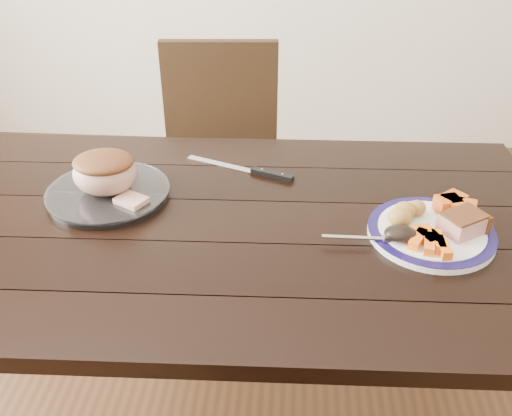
# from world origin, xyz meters

# --- Properties ---
(dining_table) EXTENTS (1.62, 0.94, 0.75)m
(dining_table) POSITION_xyz_m (0.00, 0.00, 0.66)
(dining_table) COLOR black
(dining_table) RESTS_ON ground
(chair_far) EXTENTS (0.45, 0.46, 0.93)m
(chair_far) POSITION_xyz_m (-0.11, 0.74, 0.52)
(chair_far) COLOR black
(chair_far) RESTS_ON ground
(dinner_plate) EXTENTS (0.29, 0.29, 0.02)m
(dinner_plate) POSITION_xyz_m (0.48, -0.03, 0.76)
(dinner_plate) COLOR white
(dinner_plate) RESTS_ON dining_table
(plate_rim) EXTENTS (0.29, 0.29, 0.02)m
(plate_rim) POSITION_xyz_m (0.48, -0.03, 0.77)
(plate_rim) COLOR #120D41
(plate_rim) RESTS_ON dinner_plate
(serving_platter) EXTENTS (0.30, 0.30, 0.02)m
(serving_platter) POSITION_xyz_m (-0.30, 0.08, 0.76)
(serving_platter) COLOR white
(serving_platter) RESTS_ON dining_table
(pork_slice) EXTENTS (0.11, 0.11, 0.04)m
(pork_slice) POSITION_xyz_m (0.54, -0.04, 0.79)
(pork_slice) COLOR tan
(pork_slice) RESTS_ON dinner_plate
(roasted_potatoes) EXTENTS (0.10, 0.10, 0.05)m
(roasted_potatoes) POSITION_xyz_m (0.42, -0.00, 0.79)
(roasted_potatoes) COLOR gold
(roasted_potatoes) RESTS_ON dinner_plate
(carrot_batons) EXTENTS (0.09, 0.11, 0.02)m
(carrot_batons) POSITION_xyz_m (0.46, -0.09, 0.78)
(carrot_batons) COLOR orange
(carrot_batons) RESTS_ON dinner_plate
(pumpkin_wedges) EXTENTS (0.10, 0.09, 0.04)m
(pumpkin_wedges) POSITION_xyz_m (0.54, 0.04, 0.79)
(pumpkin_wedges) COLOR orange
(pumpkin_wedges) RESTS_ON dinner_plate
(dark_mushroom) EXTENTS (0.07, 0.05, 0.03)m
(dark_mushroom) POSITION_xyz_m (0.40, -0.08, 0.79)
(dark_mushroom) COLOR black
(dark_mushroom) RESTS_ON dinner_plate
(fork) EXTENTS (0.18, 0.03, 0.00)m
(fork) POSITION_xyz_m (0.33, -0.08, 0.77)
(fork) COLOR silver
(fork) RESTS_ON dinner_plate
(roast_joint) EXTENTS (0.16, 0.14, 0.10)m
(roast_joint) POSITION_xyz_m (-0.30, 0.08, 0.82)
(roast_joint) COLOR tan
(roast_joint) RESTS_ON serving_platter
(cut_slice) EXTENTS (0.09, 0.08, 0.02)m
(cut_slice) POSITION_xyz_m (-0.23, 0.03, 0.78)
(cut_slice) COLOR tan
(cut_slice) RESTS_ON serving_platter
(carving_knife) EXTENTS (0.31, 0.14, 0.01)m
(carving_knife) POSITION_xyz_m (0.07, 0.23, 0.76)
(carving_knife) COLOR silver
(carving_knife) RESTS_ON dining_table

